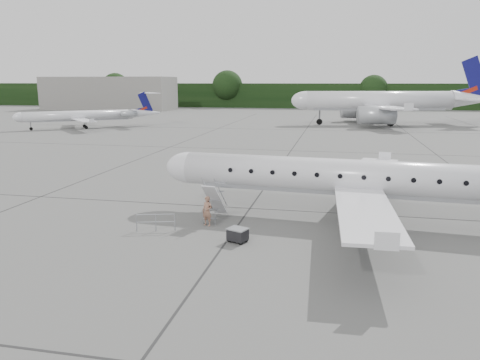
# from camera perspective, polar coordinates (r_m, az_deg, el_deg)

# --- Properties ---
(ground) EXTENTS (320.00, 320.00, 0.00)m
(ground) POSITION_cam_1_polar(r_m,az_deg,el_deg) (27.64, 10.88, -6.27)
(ground) COLOR slate
(ground) RESTS_ON ground
(treeline) EXTENTS (260.00, 4.00, 8.00)m
(treeline) POSITION_cam_1_polar(r_m,az_deg,el_deg) (156.36, 11.93, 9.98)
(treeline) COLOR black
(treeline) RESTS_ON ground
(terminal_building) EXTENTS (40.00, 14.00, 10.00)m
(terminal_building) POSITION_cam_1_polar(r_m,az_deg,el_deg) (153.35, -15.67, 10.14)
(terminal_building) COLOR gray
(terminal_building) RESTS_ON ground
(main_regional_jet) EXTENTS (31.63, 24.00, 7.67)m
(main_regional_jet) POSITION_cam_1_polar(r_m,az_deg,el_deg) (29.45, 15.34, 2.32)
(main_regional_jet) COLOR silver
(main_regional_jet) RESTS_ON ground
(airstair) EXTENTS (1.05, 2.50, 2.40)m
(airstair) POSITION_cam_1_polar(r_m,az_deg,el_deg) (29.34, -3.08, -2.56)
(airstair) COLOR silver
(airstair) RESTS_ON ground
(passenger) EXTENTS (0.77, 0.63, 1.81)m
(passenger) POSITION_cam_1_polar(r_m,az_deg,el_deg) (28.18, -4.01, -3.80)
(passenger) COLOR #946650
(passenger) RESTS_ON ground
(safety_railing) EXTENTS (2.14, 0.68, 1.00)m
(safety_railing) POSITION_cam_1_polar(r_m,az_deg,el_deg) (27.65, -10.23, -5.15)
(safety_railing) COLOR #94979C
(safety_railing) RESTS_ON ground
(baggage_cart) EXTENTS (1.19, 1.09, 0.84)m
(baggage_cart) POSITION_cam_1_polar(r_m,az_deg,el_deg) (25.42, -0.29, -6.68)
(baggage_cart) COLOR black
(baggage_cart) RESTS_ON ground
(bg_narrowbody) EXTENTS (41.94, 33.87, 13.37)m
(bg_narrowbody) POSITION_cam_1_polar(r_m,az_deg,el_deg) (98.83, 16.60, 10.34)
(bg_narrowbody) COLOR silver
(bg_narrowbody) RESTS_ON ground
(bg_regional_left) EXTENTS (30.82, 29.43, 6.56)m
(bg_regional_left) POSITION_cam_1_polar(r_m,az_deg,el_deg) (92.19, -19.03, 7.99)
(bg_regional_left) COLOR silver
(bg_regional_left) RESTS_ON ground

